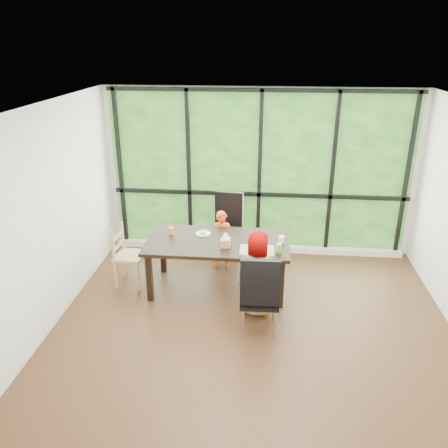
# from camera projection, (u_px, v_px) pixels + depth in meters

# --- Properties ---
(ground) EXTENTS (5.00, 5.00, 0.00)m
(ground) POSITION_uv_depth(u_px,v_px,m) (252.00, 324.00, 5.77)
(ground) COLOR black
(ground) RESTS_ON ground
(back_wall) EXTENTS (5.00, 0.00, 5.00)m
(back_wall) POSITION_uv_depth(u_px,v_px,m) (260.00, 173.00, 7.32)
(back_wall) COLOR silver
(back_wall) RESTS_ON ground
(foliage_backdrop) EXTENTS (4.80, 0.02, 2.65)m
(foliage_backdrop) POSITION_uv_depth(u_px,v_px,m) (260.00, 173.00, 7.30)
(foliage_backdrop) COLOR #134814
(foliage_backdrop) RESTS_ON back_wall
(window_mullions) EXTENTS (4.80, 0.06, 2.65)m
(window_mullions) POSITION_uv_depth(u_px,v_px,m) (260.00, 174.00, 7.27)
(window_mullions) COLOR black
(window_mullions) RESTS_ON back_wall
(window_sill) EXTENTS (4.80, 0.12, 0.10)m
(window_sill) POSITION_uv_depth(u_px,v_px,m) (257.00, 248.00, 7.73)
(window_sill) COLOR silver
(window_sill) RESTS_ON ground
(dining_table) EXTENTS (2.07, 1.20, 0.75)m
(dining_table) POSITION_uv_depth(u_px,v_px,m) (218.00, 265.00, 6.46)
(dining_table) COLOR black
(dining_table) RESTS_ON ground
(chair_window_leather) EXTENTS (0.51, 0.51, 1.08)m
(chair_window_leather) POSITION_uv_depth(u_px,v_px,m) (227.00, 227.00, 7.30)
(chair_window_leather) COLOR black
(chair_window_leather) RESTS_ON ground
(chair_interior_leather) EXTENTS (0.47, 0.47, 1.08)m
(chair_interior_leather) POSITION_uv_depth(u_px,v_px,m) (260.00, 293.00, 5.44)
(chair_interior_leather) COLOR black
(chair_interior_leather) RESTS_ON ground
(chair_end_beech) EXTENTS (0.43, 0.45, 0.90)m
(chair_end_beech) POSITION_uv_depth(u_px,v_px,m) (130.00, 256.00, 6.55)
(chair_end_beech) COLOR #A78353
(chair_end_beech) RESTS_ON ground
(child_toddler) EXTENTS (0.36, 0.25, 0.95)m
(child_toddler) POSITION_uv_depth(u_px,v_px,m) (222.00, 240.00, 7.00)
(child_toddler) COLOR red
(child_toddler) RESTS_ON ground
(child_older) EXTENTS (0.61, 0.45, 1.15)m
(child_older) POSITION_uv_depth(u_px,v_px,m) (258.00, 274.00, 5.80)
(child_older) COLOR slate
(child_older) RESTS_ON ground
(placemat) EXTENTS (0.46, 0.34, 0.01)m
(placemat) POSITION_uv_depth(u_px,v_px,m) (257.00, 250.00, 6.03)
(placemat) COLOR tan
(placemat) RESTS_ON dining_table
(plate_far) EXTENTS (0.21, 0.21, 0.01)m
(plate_far) POSITION_uv_depth(u_px,v_px,m) (203.00, 234.00, 6.53)
(plate_far) COLOR white
(plate_far) RESTS_ON dining_table
(plate_near) EXTENTS (0.27, 0.27, 0.02)m
(plate_near) POSITION_uv_depth(u_px,v_px,m) (257.00, 248.00, 6.08)
(plate_near) COLOR white
(plate_near) RESTS_ON dining_table
(orange_cup) EXTENTS (0.07, 0.07, 0.10)m
(orange_cup) POSITION_uv_depth(u_px,v_px,m) (171.00, 231.00, 6.50)
(orange_cup) COLOR orange
(orange_cup) RESTS_ON dining_table
(green_cup) EXTENTS (0.08, 0.08, 0.13)m
(green_cup) POSITION_uv_depth(u_px,v_px,m) (279.00, 248.00, 5.95)
(green_cup) COLOR #5BCD2F
(green_cup) RESTS_ON dining_table
(white_mug) EXTENTS (0.09, 0.09, 0.09)m
(white_mug) POSITION_uv_depth(u_px,v_px,m) (281.00, 239.00, 6.26)
(white_mug) COLOR white
(white_mug) RESTS_ON dining_table
(tissue_box) EXTENTS (0.13, 0.13, 0.11)m
(tissue_box) POSITION_uv_depth(u_px,v_px,m) (226.00, 243.00, 6.12)
(tissue_box) COLOR tan
(tissue_box) RESTS_ON dining_table
(crepe_rolls_far) EXTENTS (0.10, 0.12, 0.04)m
(crepe_rolls_far) POSITION_uv_depth(u_px,v_px,m) (203.00, 232.00, 6.52)
(crepe_rolls_far) COLOR tan
(crepe_rolls_far) RESTS_ON plate_far
(crepe_rolls_near) EXTENTS (0.05, 0.12, 0.04)m
(crepe_rolls_near) POSITION_uv_depth(u_px,v_px,m) (257.00, 246.00, 6.07)
(crepe_rolls_near) COLOR tan
(crepe_rolls_near) RESTS_ON plate_near
(straw_white) EXTENTS (0.01, 0.04, 0.20)m
(straw_white) POSITION_uv_depth(u_px,v_px,m) (171.00, 225.00, 6.47)
(straw_white) COLOR white
(straw_white) RESTS_ON orange_cup
(straw_pink) EXTENTS (0.01, 0.04, 0.20)m
(straw_pink) POSITION_uv_depth(u_px,v_px,m) (279.00, 241.00, 5.91)
(straw_pink) COLOR pink
(straw_pink) RESTS_ON green_cup
(tissue) EXTENTS (0.12, 0.12, 0.11)m
(tissue) POSITION_uv_depth(u_px,v_px,m) (226.00, 235.00, 6.08)
(tissue) COLOR white
(tissue) RESTS_ON tissue_box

